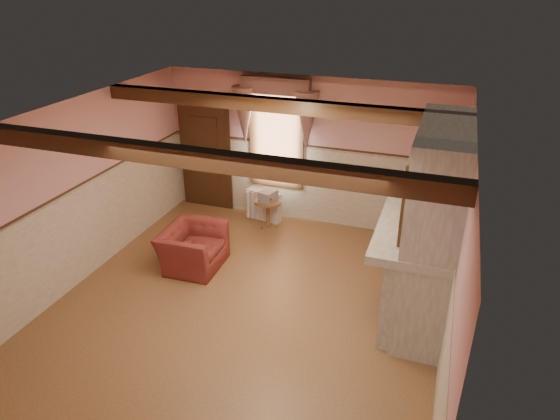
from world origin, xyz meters
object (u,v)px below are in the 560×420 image
(side_table, at_px, (268,214))
(oil_lamp, at_px, (423,204))
(radiator, at_px, (264,205))
(armchair, at_px, (193,248))
(mantel_clock, at_px, (423,203))
(bowl, at_px, (421,215))

(side_table, bearing_deg, oil_lamp, -27.12)
(side_table, distance_m, radiator, 0.33)
(radiator, bearing_deg, side_table, -44.86)
(armchair, relative_size, mantel_clock, 4.34)
(radiator, distance_m, oil_lamp, 3.69)
(side_table, height_order, mantel_clock, mantel_clock)
(bowl, bearing_deg, oil_lamp, 90.00)
(armchair, height_order, side_table, armchair)
(armchair, distance_m, radiator, 2.05)
(radiator, relative_size, bowl, 2.26)
(oil_lamp, bearing_deg, radiator, 150.42)
(side_table, relative_size, oil_lamp, 1.96)
(bowl, height_order, mantel_clock, mantel_clock)
(oil_lamp, bearing_deg, side_table, 152.88)
(armchair, distance_m, mantel_clock, 3.72)
(armchair, bearing_deg, side_table, -23.87)
(mantel_clock, bearing_deg, side_table, 154.99)
(radiator, height_order, oil_lamp, oil_lamp)
(bowl, bearing_deg, radiator, 148.38)
(armchair, xyz_separation_m, oil_lamp, (3.51, 0.27, 1.22))
(mantel_clock, height_order, oil_lamp, oil_lamp)
(radiator, xyz_separation_m, oil_lamp, (3.02, -1.71, 1.26))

